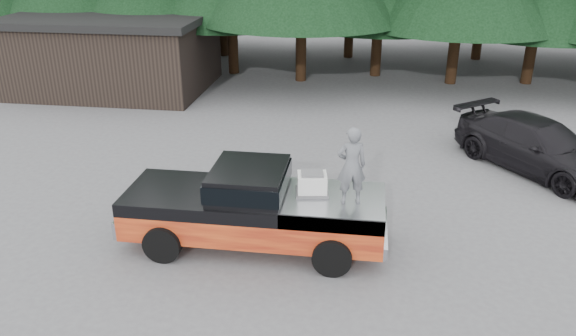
# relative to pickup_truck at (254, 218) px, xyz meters

# --- Properties ---
(ground) EXTENTS (120.00, 120.00, 0.00)m
(ground) POSITION_rel_pickup_truck_xyz_m (0.21, 0.50, -0.67)
(ground) COLOR #4F4F51
(ground) RESTS_ON ground
(pickup_truck) EXTENTS (6.00, 2.04, 1.33)m
(pickup_truck) POSITION_rel_pickup_truck_xyz_m (0.00, 0.00, 0.00)
(pickup_truck) COLOR #E3591D
(pickup_truck) RESTS_ON ground
(truck_cab) EXTENTS (1.66, 1.90, 0.59)m
(truck_cab) POSITION_rel_pickup_truck_xyz_m (-0.10, -0.00, 0.96)
(truck_cab) COLOR black
(truck_cab) RESTS_ON pickup_truck
(air_compressor) EXTENTS (0.71, 0.62, 0.44)m
(air_compressor) POSITION_rel_pickup_truck_xyz_m (1.29, 0.14, 0.88)
(air_compressor) COLOR silver
(air_compressor) RESTS_ON pickup_truck
(man_on_bed) EXTENTS (0.70, 0.54, 1.71)m
(man_on_bed) POSITION_rel_pickup_truck_xyz_m (2.14, -0.19, 1.52)
(man_on_bed) COLOR #595C61
(man_on_bed) RESTS_ON pickup_truck
(parked_car) EXTENTS (4.97, 5.48, 1.53)m
(parked_car) POSITION_rel_pickup_truck_xyz_m (7.50, 5.46, 0.10)
(parked_car) COLOR black
(parked_car) RESTS_ON ground
(utility_building) EXTENTS (8.40, 6.40, 3.30)m
(utility_building) POSITION_rel_pickup_truck_xyz_m (-8.79, 12.50, 1.00)
(utility_building) COLOR black
(utility_building) RESTS_ON ground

